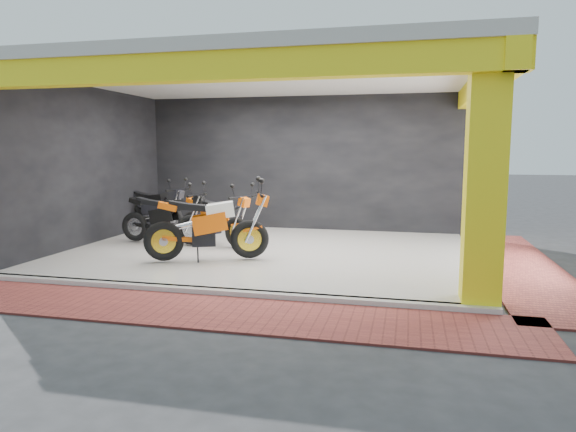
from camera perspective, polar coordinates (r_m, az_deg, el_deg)
name	(u,v)px	position (r m, az deg, el deg)	size (l,w,h in m)	color
ground	(237,278)	(8.71, -5.74, -6.92)	(80.00, 80.00, 0.00)	#2D2D30
showroom_floor	(268,252)	(10.56, -2.20, -4.07)	(8.00, 6.00, 0.10)	white
showroom_ceiling	(267,75)	(10.45, -2.30, 15.38)	(8.40, 6.40, 0.20)	beige
back_wall	(300,165)	(13.37, 1.32, 5.68)	(8.20, 0.20, 3.50)	black
left_wall	(88,168)	(12.11, -21.36, 5.01)	(0.20, 6.20, 3.50)	black
corner_column	(485,180)	(7.30, 21.03, 3.78)	(0.50, 0.50, 3.50)	yellow
header_beam_front	(210,67)	(7.59, -8.63, 16.05)	(8.40, 0.30, 0.40)	yellow
header_beam_right	(482,85)	(10.11, 20.77, 13.47)	(0.30, 6.40, 0.40)	yellow
floor_kerb	(214,292)	(7.77, -8.21, -8.34)	(8.00, 0.20, 0.10)	white
paver_front	(193,310)	(7.09, -10.55, -10.23)	(9.00, 1.40, 0.03)	#9A3A32
paver_right	(520,266)	(10.40, 24.33, -5.11)	(1.40, 7.00, 0.03)	#9A3A32
moto_hero	(249,221)	(9.54, -4.31, -0.51)	(2.42, 0.90, 1.48)	#E65909
moto_row_a	(237,217)	(10.65, -5.74, -0.15)	(2.15, 0.79, 1.31)	#FF630A
moto_row_b	(190,215)	(11.10, -10.81, 0.08)	(2.16, 0.80, 1.32)	black
moto_row_d	(173,207)	(12.76, -12.70, 0.95)	(2.15, 0.80, 1.31)	black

